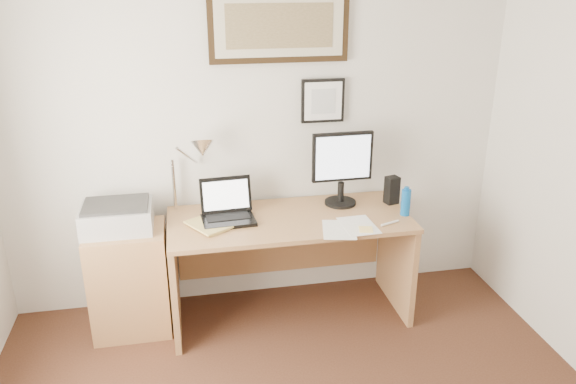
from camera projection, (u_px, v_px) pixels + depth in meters
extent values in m
cube|color=silver|center=(258.00, 131.00, 3.85)|extent=(3.50, 0.02, 2.50)
cube|color=#996A40|center=(130.00, 280.00, 3.72)|extent=(0.50, 0.40, 0.73)
cylinder|color=#0C54A3|center=(406.00, 202.00, 3.74)|extent=(0.06, 0.06, 0.18)
cylinder|color=#0C54A3|center=(407.00, 188.00, 3.70)|extent=(0.03, 0.03, 0.02)
cube|color=black|center=(392.00, 190.00, 3.93)|extent=(0.10, 0.10, 0.20)
cube|color=white|center=(339.00, 230.00, 3.55)|extent=(0.26, 0.33, 0.00)
cube|color=white|center=(359.00, 225.00, 3.60)|extent=(0.22, 0.31, 0.00)
cube|color=#FFDF78|center=(366.00, 229.00, 3.54)|extent=(0.10, 0.10, 0.01)
cylinder|color=white|center=(390.00, 223.00, 3.63)|extent=(0.14, 0.06, 0.02)
imported|color=tan|center=(195.00, 230.00, 3.53)|extent=(0.32, 0.35, 0.02)
cube|color=#996A40|center=(289.00, 220.00, 3.73)|extent=(1.60, 0.70, 0.03)
cube|color=#996A40|center=(175.00, 280.00, 3.73)|extent=(0.04, 0.65, 0.72)
cube|color=#996A40|center=(396.00, 259.00, 4.01)|extent=(0.04, 0.65, 0.72)
cube|color=#996A40|center=(281.00, 237.00, 4.14)|extent=(1.50, 0.03, 0.55)
cube|color=black|center=(228.00, 220.00, 3.66)|extent=(0.35, 0.26, 0.02)
cube|color=black|center=(228.00, 216.00, 3.68)|extent=(0.29, 0.15, 0.00)
cube|color=black|center=(226.00, 195.00, 3.73)|extent=(0.34, 0.10, 0.23)
cube|color=white|center=(226.00, 195.00, 3.73)|extent=(0.30, 0.07, 0.18)
cylinder|color=black|center=(340.00, 202.00, 3.95)|extent=(0.22, 0.22, 0.02)
cylinder|color=black|center=(341.00, 192.00, 3.92)|extent=(0.04, 0.04, 0.14)
cube|color=black|center=(342.00, 157.00, 3.81)|extent=(0.42, 0.04, 0.34)
cube|color=white|center=(343.00, 158.00, 3.80)|extent=(0.38, 0.01, 0.30)
cube|color=#A6A6A8|center=(117.00, 218.00, 3.58)|extent=(0.44, 0.34, 0.16)
cube|color=#2F2F2F|center=(116.00, 205.00, 3.54)|extent=(0.40, 0.30, 0.02)
cylinder|color=silver|center=(174.00, 185.00, 3.79)|extent=(0.02, 0.02, 0.36)
cylinder|color=silver|center=(187.00, 156.00, 3.68)|extent=(0.15, 0.23, 0.19)
cone|color=silver|center=(202.00, 149.00, 3.62)|extent=(0.16, 0.18, 0.15)
cube|color=black|center=(279.00, 26.00, 3.60)|extent=(0.92, 0.03, 0.47)
cube|color=beige|center=(280.00, 26.00, 3.59)|extent=(0.84, 0.01, 0.39)
cube|color=brown|center=(280.00, 26.00, 3.58)|extent=(0.70, 0.00, 0.28)
cube|color=black|center=(323.00, 101.00, 3.84)|extent=(0.30, 0.02, 0.30)
cube|color=white|center=(323.00, 101.00, 3.83)|extent=(0.26, 0.00, 0.26)
cube|color=#B6BCC1|center=(323.00, 101.00, 3.82)|extent=(0.17, 0.00, 0.17)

